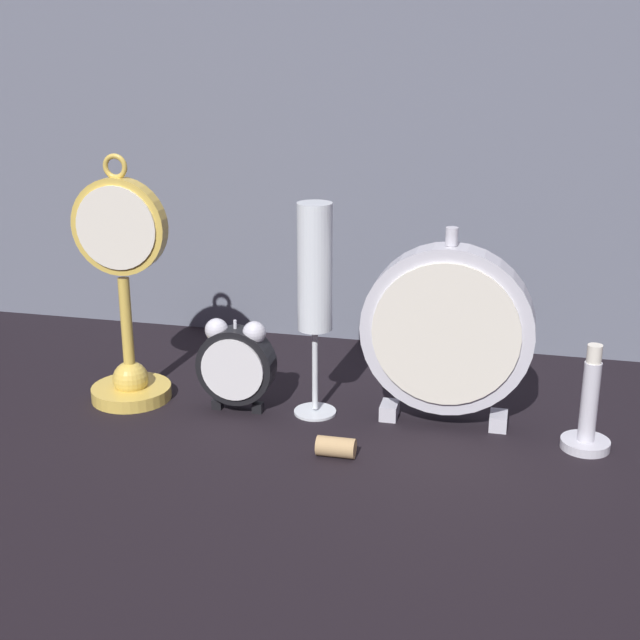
# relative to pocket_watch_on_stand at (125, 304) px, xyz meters

# --- Properties ---
(ground_plane) EXTENTS (4.00, 4.00, 0.00)m
(ground_plane) POSITION_rel_pocket_watch_on_stand_xyz_m (0.23, -0.04, -0.12)
(ground_plane) COLOR black
(fabric_backdrop_drape) EXTENTS (1.28, 0.01, 0.69)m
(fabric_backdrop_drape) POSITION_rel_pocket_watch_on_stand_xyz_m (0.23, 0.28, 0.22)
(fabric_backdrop_drape) COLOR slate
(fabric_backdrop_drape) RESTS_ON ground_plane
(pocket_watch_on_stand) EXTENTS (0.12, 0.10, 0.30)m
(pocket_watch_on_stand) POSITION_rel_pocket_watch_on_stand_xyz_m (0.00, 0.00, 0.00)
(pocket_watch_on_stand) COLOR gold
(pocket_watch_on_stand) RESTS_ON ground_plane
(alarm_clock_twin_bell) EXTENTS (0.09, 0.03, 0.12)m
(alarm_clock_twin_bell) POSITION_rel_pocket_watch_on_stand_xyz_m (0.14, -0.00, -0.06)
(alarm_clock_twin_bell) COLOR black
(alarm_clock_twin_bell) RESTS_ON ground_plane
(mantel_clock_silver) EXTENTS (0.20, 0.04, 0.23)m
(mantel_clock_silver) POSITION_rel_pocket_watch_on_stand_xyz_m (0.39, 0.02, -0.01)
(mantel_clock_silver) COLOR silver
(mantel_clock_silver) RESTS_ON ground_plane
(champagne_flute) EXTENTS (0.05, 0.05, 0.26)m
(champagne_flute) POSITION_rel_pocket_watch_on_stand_xyz_m (0.24, 0.01, 0.04)
(champagne_flute) COLOR silver
(champagne_flute) RESTS_ON ground_plane
(brass_candlestick) EXTENTS (0.05, 0.05, 0.12)m
(brass_candlestick) POSITION_rel_pocket_watch_on_stand_xyz_m (0.54, -0.01, -0.09)
(brass_candlestick) COLOR silver
(brass_candlestick) RESTS_ON ground_plane
(wine_cork) EXTENTS (0.04, 0.02, 0.02)m
(wine_cork) POSITION_rel_pocket_watch_on_stand_xyz_m (0.28, -0.09, -0.11)
(wine_cork) COLOR tan
(wine_cork) RESTS_ON ground_plane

